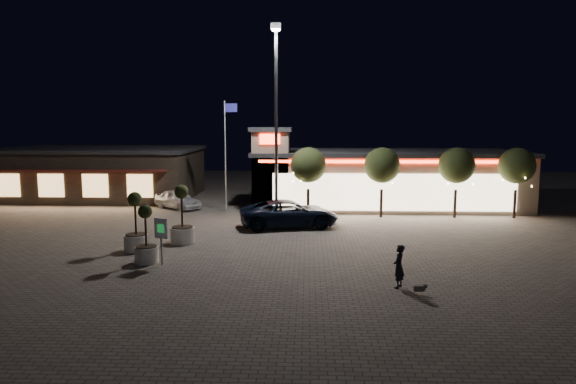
{
  "coord_description": "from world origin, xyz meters",
  "views": [
    {
      "loc": [
        3.96,
        -23.88,
        6.41
      ],
      "look_at": [
        2.81,
        6.0,
        2.38
      ],
      "focal_mm": 32.0,
      "sensor_mm": 36.0,
      "label": 1
    }
  ],
  "objects_px": {
    "white_sedan": "(178,199)",
    "valet_sign": "(161,232)",
    "pickup_truck": "(289,214)",
    "pedestrian": "(399,266)",
    "planter_mid": "(146,245)",
    "planter_left": "(136,233)"
  },
  "relations": [
    {
      "from": "pedestrian",
      "to": "planter_mid",
      "type": "bearing_deg",
      "value": -78.5
    },
    {
      "from": "pedestrian",
      "to": "planter_left",
      "type": "relative_size",
      "value": 0.57
    },
    {
      "from": "white_sedan",
      "to": "planter_left",
      "type": "relative_size",
      "value": 1.39
    },
    {
      "from": "pickup_truck",
      "to": "valet_sign",
      "type": "xyz_separation_m",
      "value": [
        -5.51,
        -8.75,
        0.66
      ]
    },
    {
      "from": "pedestrian",
      "to": "planter_mid",
      "type": "distance_m",
      "value": 11.47
    },
    {
      "from": "white_sedan",
      "to": "pedestrian",
      "type": "xyz_separation_m",
      "value": [
        13.38,
        -18.29,
        0.15
      ]
    },
    {
      "from": "planter_left",
      "to": "valet_sign",
      "type": "relative_size",
      "value": 1.4
    },
    {
      "from": "white_sedan",
      "to": "planter_mid",
      "type": "bearing_deg",
      "value": -132.2
    },
    {
      "from": "white_sedan",
      "to": "planter_mid",
      "type": "height_order",
      "value": "planter_mid"
    },
    {
      "from": "pickup_truck",
      "to": "pedestrian",
      "type": "bearing_deg",
      "value": -171.06
    },
    {
      "from": "pickup_truck",
      "to": "pedestrian",
      "type": "xyz_separation_m",
      "value": [
        4.7,
        -11.67,
        0.01
      ]
    },
    {
      "from": "pickup_truck",
      "to": "planter_left",
      "type": "relative_size",
      "value": 2.03
    },
    {
      "from": "valet_sign",
      "to": "pickup_truck",
      "type": "bearing_deg",
      "value": 57.82
    },
    {
      "from": "pickup_truck",
      "to": "pedestrian",
      "type": "height_order",
      "value": "pedestrian"
    },
    {
      "from": "white_sedan",
      "to": "valet_sign",
      "type": "bearing_deg",
      "value": -129.5
    },
    {
      "from": "planter_left",
      "to": "pedestrian",
      "type": "bearing_deg",
      "value": -23.92
    },
    {
      "from": "planter_mid",
      "to": "pickup_truck",
      "type": "bearing_deg",
      "value": 53.25
    },
    {
      "from": "planter_left",
      "to": "white_sedan",
      "type": "bearing_deg",
      "value": 95.17
    },
    {
      "from": "pedestrian",
      "to": "white_sedan",
      "type": "bearing_deg",
      "value": -115.94
    },
    {
      "from": "white_sedan",
      "to": "valet_sign",
      "type": "distance_m",
      "value": 15.71
    },
    {
      "from": "planter_left",
      "to": "valet_sign",
      "type": "bearing_deg",
      "value": -51.17
    },
    {
      "from": "planter_left",
      "to": "pickup_truck",
      "type": "bearing_deg",
      "value": 39.8
    }
  ]
}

